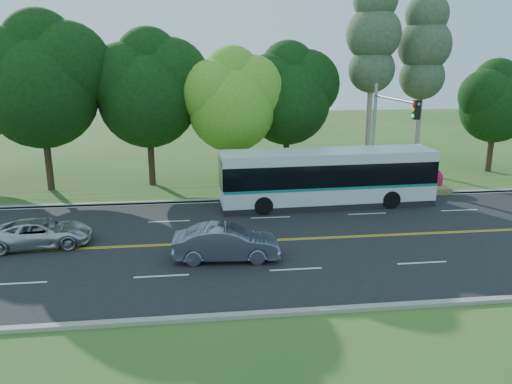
{
  "coord_description": "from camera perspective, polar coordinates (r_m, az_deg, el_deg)",
  "views": [
    {
      "loc": [
        -4.49,
        -22.27,
        8.48
      ],
      "look_at": [
        -1.49,
        2.0,
        1.9
      ],
      "focal_mm": 35.0,
      "sensor_mm": 36.0,
      "label": 1
    }
  ],
  "objects": [
    {
      "name": "tree_row",
      "position": [
        34.45,
        -8.33,
        11.99
      ],
      "size": [
        44.7,
        9.1,
        13.84
      ],
      "color": "black",
      "rests_on": "ground"
    },
    {
      "name": "transit_bus",
      "position": [
        29.56,
        8.09,
        1.54
      ],
      "size": [
        12.65,
        3.23,
        3.28
      ],
      "rotation": [
        0.0,
        0.0,
        0.04
      ],
      "color": "silver",
      "rests_on": "road"
    },
    {
      "name": "traffic_signal",
      "position": [
        30.02,
        14.59,
        7.29
      ],
      "size": [
        0.42,
        6.1,
        7.0
      ],
      "color": "gray",
      "rests_on": "ground"
    },
    {
      "name": "lane_markings",
      "position": [
        24.22,
        3.87,
        -5.41
      ],
      "size": [
        57.6,
        13.82,
        0.0
      ],
      "color": "gold",
      "rests_on": "road"
    },
    {
      "name": "sedan",
      "position": [
        21.65,
        -3.41,
        -5.82
      ],
      "size": [
        4.67,
        1.89,
        1.51
      ],
      "primitive_type": "imported",
      "rotation": [
        0.0,
        0.0,
        1.51
      ],
      "color": "slate",
      "rests_on": "road"
    },
    {
      "name": "ground",
      "position": [
        24.25,
        4.08,
        -5.45
      ],
      "size": [
        120.0,
        120.0,
        0.0
      ],
      "primitive_type": "plane",
      "color": "#29531B",
      "rests_on": "ground"
    },
    {
      "name": "curb_north",
      "position": [
        30.92,
        1.56,
        -0.72
      ],
      "size": [
        60.0,
        0.3,
        0.15
      ],
      "primitive_type": "cube",
      "color": "gray",
      "rests_on": "ground"
    },
    {
      "name": "bougainvillea_hedge",
      "position": [
        33.49,
        13.55,
        1.23
      ],
      "size": [
        9.5,
        2.25,
        1.5
      ],
      "color": "maroon",
      "rests_on": "ground"
    },
    {
      "name": "suv",
      "position": [
        25.23,
        -23.37,
        -4.31
      ],
      "size": [
        4.71,
        2.52,
        1.26
      ],
      "primitive_type": "imported",
      "rotation": [
        0.0,
        0.0,
        1.67
      ],
      "color": "#BBBDC0",
      "rests_on": "road"
    },
    {
      "name": "grass_verge",
      "position": [
        32.69,
        1.08,
        0.11
      ],
      "size": [
        60.0,
        4.0,
        0.1
      ],
      "primitive_type": "cube",
      "color": "#29531B",
      "rests_on": "ground"
    },
    {
      "name": "curb_south",
      "position": [
        17.87,
        8.58,
        -13.18
      ],
      "size": [
        60.0,
        0.3,
        0.15
      ],
      "primitive_type": "cube",
      "color": "gray",
      "rests_on": "ground"
    },
    {
      "name": "road",
      "position": [
        24.24,
        4.09,
        -5.43
      ],
      "size": [
        60.0,
        14.0,
        0.02
      ],
      "primitive_type": "cube",
      "color": "black",
      "rests_on": "ground"
    }
  ]
}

